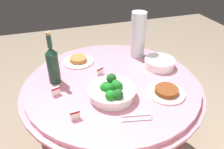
{
  "coord_description": "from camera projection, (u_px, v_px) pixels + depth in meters",
  "views": [
    {
      "loc": [
        0.37,
        1.15,
        1.56
      ],
      "look_at": [
        0.0,
        0.0,
        0.79
      ],
      "focal_mm": 36.48,
      "sensor_mm": 36.0,
      "label": 1
    }
  ],
  "objects": [
    {
      "name": "decorative_fruit_vase",
      "position": [
        138.0,
        37.0,
        1.68
      ],
      "size": [
        0.11,
        0.11,
        0.34
      ],
      "color": "silver",
      "rests_on": "buffet_table"
    },
    {
      "name": "food_plate_peanuts",
      "position": [
        78.0,
        61.0,
        1.66
      ],
      "size": [
        0.22,
        0.22,
        0.04
      ],
      "color": "white",
      "rests_on": "buffet_table"
    },
    {
      "name": "label_placard_rear",
      "position": [
        75.0,
        115.0,
        1.15
      ],
      "size": [
        0.05,
        0.01,
        0.05
      ],
      "color": "white",
      "rests_on": "buffet_table"
    },
    {
      "name": "label_placard_front",
      "position": [
        56.0,
        91.0,
        1.32
      ],
      "size": [
        0.05,
        0.03,
        0.05
      ],
      "color": "white",
      "rests_on": "buffet_table"
    },
    {
      "name": "food_plate_stir_fry",
      "position": [
        166.0,
        92.0,
        1.34
      ],
      "size": [
        0.22,
        0.22,
        0.04
      ],
      "color": "white",
      "rests_on": "buffet_table"
    },
    {
      "name": "label_placard_mid",
      "position": [
        100.0,
        71.0,
        1.51
      ],
      "size": [
        0.05,
        0.03,
        0.05
      ],
      "color": "white",
      "rests_on": "buffet_table"
    },
    {
      "name": "wine_bottle",
      "position": [
        53.0,
        64.0,
        1.39
      ],
      "size": [
        0.07,
        0.07,
        0.34
      ],
      "color": "#183626",
      "rests_on": "buffet_table"
    },
    {
      "name": "buffet_table",
      "position": [
        112.0,
        123.0,
        1.66
      ],
      "size": [
        1.16,
        1.16,
        0.74
      ],
      "color": "maroon",
      "rests_on": "ground_plane"
    },
    {
      "name": "broccoli_bowl",
      "position": [
        112.0,
        91.0,
        1.3
      ],
      "size": [
        0.28,
        0.28,
        0.11
      ],
      "color": "white",
      "rests_on": "buffet_table"
    },
    {
      "name": "serving_tongs",
      "position": [
        138.0,
        118.0,
        1.17
      ],
      "size": [
        0.17,
        0.08,
        0.01
      ],
      "color": "silver",
      "rests_on": "buffet_table"
    },
    {
      "name": "plate_stack",
      "position": [
        159.0,
        63.0,
        1.6
      ],
      "size": [
        0.21,
        0.21,
        0.06
      ],
      "color": "white",
      "rests_on": "buffet_table"
    }
  ]
}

